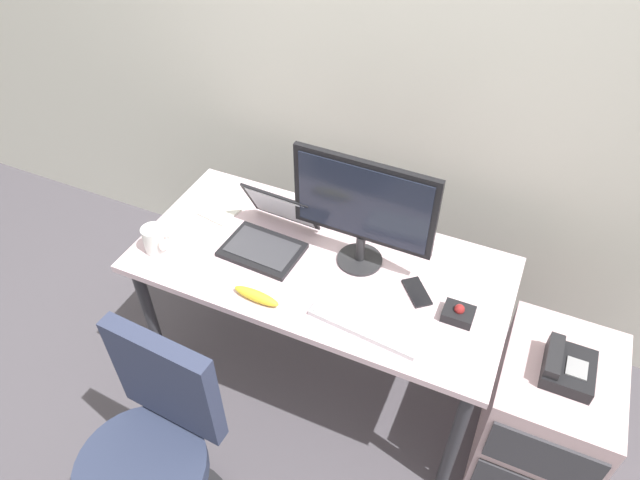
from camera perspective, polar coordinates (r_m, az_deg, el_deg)
name	(u,v)px	position (r m, az deg, el deg)	size (l,w,h in m)	color
ground_plane	(320,371)	(2.83, 0.00, -13.11)	(8.00, 8.00, 0.00)	#4C474E
back_wall	(392,36)	(2.44, 7.29, 19.79)	(6.00, 0.10, 2.80)	silver
desk	(320,277)	(2.30, 0.00, -3.73)	(1.49, 0.72, 0.76)	beige
file_cabinet	(542,417)	(2.49, 21.55, -16.30)	(0.42, 0.53, 0.64)	beige
desk_phone	(567,367)	(2.20, 23.65, -11.69)	(0.17, 0.20, 0.09)	black
office_chair	(157,461)	(2.18, -16.16, -20.65)	(0.52, 0.52, 0.96)	black
monitor_main	(363,207)	(2.06, 4.36, 3.35)	(0.55, 0.18, 0.48)	#262628
keyboard	(368,322)	(2.03, 4.82, -8.24)	(0.42, 0.17, 0.03)	silver
laptop	(269,234)	(2.30, -5.16, 0.61)	(0.33, 0.34, 0.22)	black
trackball_mouse	(458,313)	(2.09, 13.80, -7.21)	(0.11, 0.09, 0.07)	black
coffee_mug	(155,240)	(2.35, -16.32, 0.04)	(0.10, 0.09, 0.12)	silver
paper_notepad	(225,207)	(2.52, -9.58, 3.32)	(0.15, 0.21, 0.01)	white
cell_phone	(417,293)	(2.15, 9.73, -5.27)	(0.07, 0.14, 0.01)	black
banana	(256,296)	(2.11, -6.45, -5.64)	(0.19, 0.04, 0.04)	yellow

